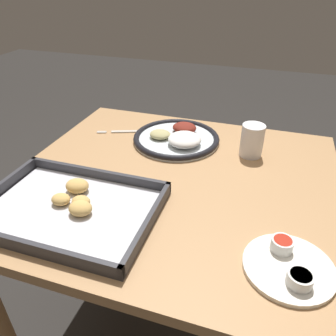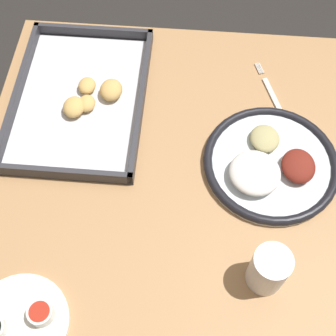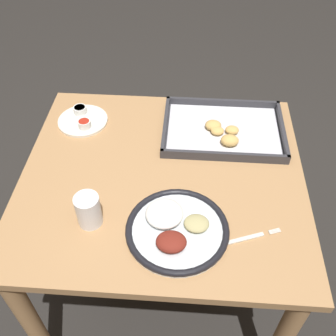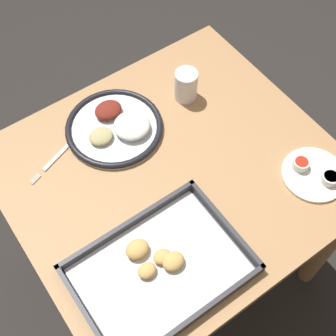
{
  "view_description": "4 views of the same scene",
  "coord_description": "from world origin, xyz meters",
  "px_view_note": "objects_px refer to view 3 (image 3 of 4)",
  "views": [
    {
      "loc": [
        -0.23,
        0.76,
        1.25
      ],
      "look_at": [
        0.02,
        0.0,
        0.75
      ],
      "focal_mm": 35.0,
      "sensor_mm": 36.0,
      "label": 1
    },
    {
      "loc": [
        -0.48,
        -0.04,
        1.61
      ],
      "look_at": [
        0.02,
        0.0,
        0.75
      ],
      "focal_mm": 50.0,
      "sensor_mm": 36.0,
      "label": 2
    },
    {
      "loc": [
        0.08,
        -0.88,
        1.66
      ],
      "look_at": [
        0.02,
        0.0,
        0.75
      ],
      "focal_mm": 42.0,
      "sensor_mm": 36.0,
      "label": 3
    },
    {
      "loc": [
        0.42,
        0.57,
        1.87
      ],
      "look_at": [
        0.02,
        0.0,
        0.75
      ],
      "focal_mm": 50.0,
      "sensor_mm": 36.0,
      "label": 4
    }
  ],
  "objects_px": {
    "baking_tray": "(223,130)",
    "drinking_cup": "(88,210)",
    "dinner_plate": "(176,228)",
    "fork": "(245,239)",
    "saucer_plate": "(83,119)"
  },
  "relations": [
    {
      "from": "fork",
      "to": "saucer_plate",
      "type": "xyz_separation_m",
      "value": [
        -0.57,
        0.48,
        0.01
      ]
    },
    {
      "from": "dinner_plate",
      "to": "baking_tray",
      "type": "height_order",
      "value": "dinner_plate"
    },
    {
      "from": "baking_tray",
      "to": "saucer_plate",
      "type": "bearing_deg",
      "value": 177.11
    },
    {
      "from": "dinner_plate",
      "to": "drinking_cup",
      "type": "distance_m",
      "value": 0.26
    },
    {
      "from": "dinner_plate",
      "to": "baking_tray",
      "type": "relative_size",
      "value": 0.69
    },
    {
      "from": "fork",
      "to": "baking_tray",
      "type": "bearing_deg",
      "value": 76.24
    },
    {
      "from": "dinner_plate",
      "to": "saucer_plate",
      "type": "relative_size",
      "value": 1.62
    },
    {
      "from": "dinner_plate",
      "to": "fork",
      "type": "xyz_separation_m",
      "value": [
        0.2,
        -0.01,
        -0.01
      ]
    },
    {
      "from": "baking_tray",
      "to": "drinking_cup",
      "type": "height_order",
      "value": "drinking_cup"
    },
    {
      "from": "dinner_plate",
      "to": "saucer_plate",
      "type": "height_order",
      "value": "dinner_plate"
    },
    {
      "from": "dinner_plate",
      "to": "drinking_cup",
      "type": "bearing_deg",
      "value": 176.19
    },
    {
      "from": "saucer_plate",
      "to": "fork",
      "type": "bearing_deg",
      "value": -40.14
    },
    {
      "from": "dinner_plate",
      "to": "drinking_cup",
      "type": "relative_size",
      "value": 2.86
    },
    {
      "from": "saucer_plate",
      "to": "drinking_cup",
      "type": "bearing_deg",
      "value": -74.59
    },
    {
      "from": "baking_tray",
      "to": "drinking_cup",
      "type": "distance_m",
      "value": 0.58
    }
  ]
}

